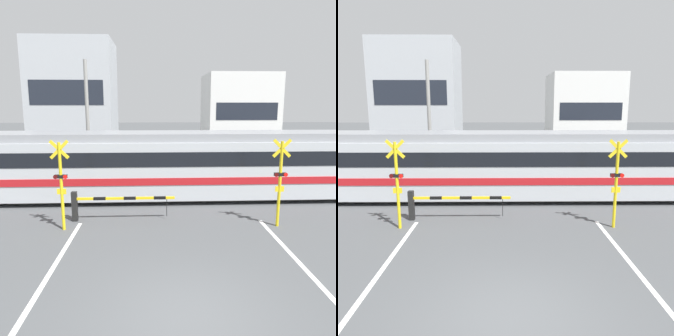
% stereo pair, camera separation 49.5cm
% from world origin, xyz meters
% --- Properties ---
extents(ground_plane, '(160.00, 160.00, 0.00)m').
position_xyz_m(ground_plane, '(0.00, 0.00, 0.00)').
color(ground_plane, '#4C4F51').
extents(rail_track_near, '(50.00, 0.10, 0.08)m').
position_xyz_m(rail_track_near, '(0.00, 8.46, 0.04)').
color(rail_track_near, gray).
rests_on(rail_track_near, ground_plane).
extents(rail_track_far, '(50.00, 0.10, 0.08)m').
position_xyz_m(rail_track_far, '(0.00, 9.90, 0.04)').
color(rail_track_far, gray).
rests_on(rail_track_far, ground_plane).
extents(road_stripe_left, '(0.14, 9.81, 0.01)m').
position_xyz_m(road_stripe_left, '(-3.46, 0.91, 0.00)').
color(road_stripe_left, white).
rests_on(road_stripe_left, ground_plane).
extents(road_stripe_right, '(0.14, 9.81, 0.01)m').
position_xyz_m(road_stripe_right, '(3.46, 0.91, 0.00)').
color(road_stripe_right, white).
rests_on(road_stripe_right, ground_plane).
extents(commuter_train, '(20.15, 2.86, 3.18)m').
position_xyz_m(commuter_train, '(-1.16, 9.18, 1.70)').
color(commuter_train, '#B7BCC1').
rests_on(commuter_train, ground_plane).
extents(crossing_barrier_near, '(3.96, 0.20, 1.16)m').
position_xyz_m(crossing_barrier_near, '(-2.71, 6.11, 0.73)').
color(crossing_barrier_near, black).
rests_on(crossing_barrier_near, ground_plane).
extents(crossing_barrier_far, '(3.96, 0.20, 1.16)m').
position_xyz_m(crossing_barrier_far, '(2.71, 11.77, 0.73)').
color(crossing_barrier_far, black).
rests_on(crossing_barrier_far, ground_plane).
extents(crossing_signal_left, '(0.68, 0.15, 3.25)m').
position_xyz_m(crossing_signal_left, '(-3.91, 5.22, 1.79)').
color(crossing_signal_left, yellow).
rests_on(crossing_signal_left, ground_plane).
extents(crossing_signal_right, '(0.68, 0.15, 3.25)m').
position_xyz_m(crossing_signal_right, '(3.91, 5.22, 1.79)').
color(crossing_signal_right, yellow).
rests_on(crossing_signal_right, ground_plane).
extents(pedestrian, '(0.38, 0.23, 1.76)m').
position_xyz_m(pedestrian, '(-0.21, 13.47, 1.02)').
color(pedestrian, '#23232D').
rests_on(pedestrian, ground_plane).
extents(building_left_of_street, '(7.02, 5.59, 9.85)m').
position_xyz_m(building_left_of_street, '(-7.57, 23.77, 4.93)').
color(building_left_of_street, '#B2B7BC').
rests_on(building_left_of_street, ground_plane).
extents(building_right_of_street, '(6.13, 5.59, 7.13)m').
position_xyz_m(building_right_of_street, '(7.13, 23.77, 3.57)').
color(building_right_of_street, white).
rests_on(building_right_of_street, ground_plane).
extents(utility_pole_streetside, '(0.22, 0.22, 7.09)m').
position_xyz_m(utility_pole_streetside, '(-4.66, 14.27, 3.54)').
color(utility_pole_streetside, gray).
rests_on(utility_pole_streetside, ground_plane).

